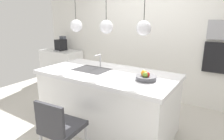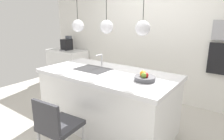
# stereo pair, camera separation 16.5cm
# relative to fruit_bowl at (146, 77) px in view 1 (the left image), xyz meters

# --- Properties ---
(floor) EXTENTS (6.60, 6.60, 0.00)m
(floor) POSITION_rel_fruit_bowl_xyz_m (-0.67, 0.04, -0.97)
(floor) COLOR #BCB7AD
(floor) RESTS_ON ground
(back_wall) EXTENTS (6.00, 0.10, 2.60)m
(back_wall) POSITION_rel_fruit_bowl_xyz_m (-0.67, 1.69, 0.33)
(back_wall) COLOR silver
(back_wall) RESTS_ON ground
(kitchen_island) EXTENTS (2.15, 1.08, 0.93)m
(kitchen_island) POSITION_rel_fruit_bowl_xyz_m (-0.67, 0.04, -0.51)
(kitchen_island) COLOR white
(kitchen_island) RESTS_ON ground
(sink_basin) EXTENTS (0.56, 0.40, 0.02)m
(sink_basin) POSITION_rel_fruit_bowl_xyz_m (-0.96, 0.04, -0.05)
(sink_basin) COLOR #2D2D30
(sink_basin) RESTS_ON kitchen_island
(faucet) EXTENTS (0.02, 0.17, 0.22)m
(faucet) POSITION_rel_fruit_bowl_xyz_m (-0.96, 0.25, 0.10)
(faucet) COLOR silver
(faucet) RESTS_ON kitchen_island
(fruit_bowl) EXTENTS (0.29, 0.29, 0.14)m
(fruit_bowl) POSITION_rel_fruit_bowl_xyz_m (0.00, 0.00, 0.00)
(fruit_bowl) COLOR #4C4C51
(fruit_bowl) RESTS_ON kitchen_island
(side_counter) EXTENTS (1.10, 0.60, 0.87)m
(side_counter) POSITION_rel_fruit_bowl_xyz_m (-3.07, 1.32, -0.54)
(side_counter) COLOR white
(side_counter) RESTS_ON ground
(coffee_machine) EXTENTS (0.20, 0.35, 0.38)m
(coffee_machine) POSITION_rel_fruit_bowl_xyz_m (-3.04, 1.32, 0.06)
(coffee_machine) COLOR black
(coffee_machine) RESTS_ON side_counter
(microwave) EXTENTS (0.54, 0.08, 0.34)m
(microwave) POSITION_rel_fruit_bowl_xyz_m (0.75, 1.62, 0.56)
(microwave) COLOR #9E9EA3
(microwave) RESTS_ON back_wall
(oven) EXTENTS (0.56, 0.08, 0.56)m
(oven) POSITION_rel_fruit_bowl_xyz_m (0.75, 1.62, 0.06)
(oven) COLOR black
(oven) RESTS_ON back_wall
(chair_near) EXTENTS (0.47, 0.49, 0.85)m
(chair_near) POSITION_rel_fruit_bowl_xyz_m (-0.66, -0.97, -0.48)
(chair_near) COLOR #333338
(chair_near) RESTS_ON ground
(pendant_light_left) EXTENTS (0.20, 0.20, 0.80)m
(pendant_light_left) POSITION_rel_fruit_bowl_xyz_m (-1.26, 0.04, 0.65)
(pendant_light_left) COLOR silver
(pendant_light_center) EXTENTS (0.20, 0.20, 0.80)m
(pendant_light_center) POSITION_rel_fruit_bowl_xyz_m (-0.67, 0.04, 0.65)
(pendant_light_center) COLOR silver
(pendant_light_right) EXTENTS (0.20, 0.20, 0.80)m
(pendant_light_right) POSITION_rel_fruit_bowl_xyz_m (-0.08, 0.04, 0.65)
(pendant_light_right) COLOR silver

